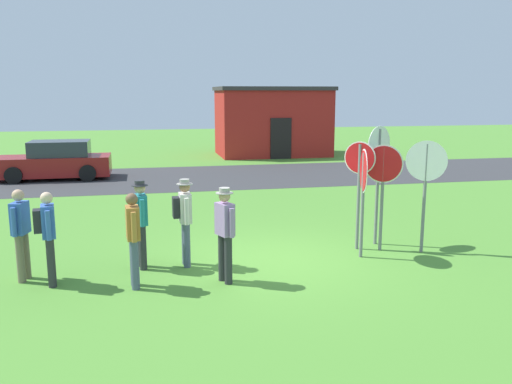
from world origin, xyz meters
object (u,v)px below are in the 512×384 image
(person_in_blue, at_px, (184,216))
(person_holding_notes, at_px, (48,232))
(person_near_signs, at_px, (21,230))
(stop_sign_rear_right, at_px, (378,163))
(parked_car_on_street, at_px, (56,162))
(stop_sign_leaning_right, at_px, (363,183))
(person_on_left, at_px, (225,229))
(stop_sign_low_front, at_px, (383,178))
(person_in_teal, at_px, (141,219))
(person_with_sunhat, at_px, (133,235))
(stop_sign_nearest, at_px, (359,177))
(stop_sign_center_cluster, at_px, (426,176))

(person_in_blue, relative_size, person_holding_notes, 1.03)
(person_near_signs, bearing_deg, stop_sign_rear_right, 7.14)
(stop_sign_rear_right, height_order, person_near_signs, stop_sign_rear_right)
(parked_car_on_street, xyz_separation_m, stop_sign_leaning_right, (7.81, -12.06, 0.88))
(parked_car_on_street, height_order, stop_sign_rear_right, stop_sign_rear_right)
(person_on_left, distance_m, person_holding_notes, 3.10)
(person_on_left, bearing_deg, stop_sign_low_front, 19.93)
(stop_sign_low_front, height_order, person_in_teal, stop_sign_low_front)
(parked_car_on_street, distance_m, person_near_signs, 12.18)
(stop_sign_rear_right, distance_m, person_on_left, 4.18)
(person_with_sunhat, bearing_deg, stop_sign_low_front, 13.44)
(parked_car_on_street, bearing_deg, person_holding_notes, -81.98)
(person_in_blue, bearing_deg, person_in_teal, 178.49)
(person_holding_notes, relative_size, person_in_teal, 0.97)
(person_with_sunhat, distance_m, person_near_signs, 2.14)
(person_near_signs, bearing_deg, stop_sign_leaning_right, 0.50)
(person_holding_notes, height_order, person_near_signs, same)
(stop_sign_rear_right, height_order, person_in_blue, stop_sign_rear_right)
(parked_car_on_street, xyz_separation_m, person_with_sunhat, (3.23, -12.89, 0.26))
(person_in_blue, height_order, person_near_signs, person_in_blue)
(person_in_blue, distance_m, person_near_signs, 2.96)
(stop_sign_nearest, relative_size, person_in_teal, 1.36)
(stop_sign_nearest, distance_m, person_on_left, 3.52)
(stop_sign_nearest, height_order, person_holding_notes, stop_sign_nearest)
(parked_car_on_street, relative_size, stop_sign_center_cluster, 1.80)
(stop_sign_center_cluster, relative_size, person_near_signs, 1.42)
(stop_sign_low_front, bearing_deg, stop_sign_center_cluster, -20.14)
(person_in_teal, bearing_deg, stop_sign_leaning_right, -2.71)
(person_in_teal, relative_size, person_near_signs, 1.03)
(stop_sign_leaning_right, distance_m, person_near_signs, 6.60)
(person_on_left, distance_m, person_in_teal, 1.84)
(stop_sign_center_cluster, height_order, stop_sign_leaning_right, stop_sign_center_cluster)
(person_in_blue, bearing_deg, person_with_sunhat, -133.05)
(person_on_left, distance_m, person_with_sunhat, 1.60)
(person_in_blue, bearing_deg, person_on_left, -59.62)
(person_holding_notes, xyz_separation_m, person_with_sunhat, (1.47, -0.41, -0.03))
(parked_car_on_street, height_order, stop_sign_nearest, stop_sign_nearest)
(stop_sign_low_front, relative_size, stop_sign_center_cluster, 0.96)
(stop_sign_nearest, distance_m, stop_sign_center_cluster, 1.38)
(person_holding_notes, xyz_separation_m, person_in_teal, (1.60, 0.64, 0.00))
(stop_sign_nearest, height_order, person_with_sunhat, stop_sign_nearest)
(person_on_left, bearing_deg, stop_sign_center_cluster, 12.79)
(stop_sign_low_front, bearing_deg, person_in_blue, -177.06)
(person_holding_notes, bearing_deg, parked_car_on_street, 98.02)
(stop_sign_center_cluster, relative_size, person_in_blue, 1.38)
(person_in_teal, bearing_deg, stop_sign_center_cluster, -1.03)
(person_with_sunhat, bearing_deg, parked_car_on_street, 104.06)
(stop_sign_center_cluster, bearing_deg, person_with_sunhat, -171.13)
(stop_sign_center_cluster, distance_m, person_holding_notes, 7.55)
(stop_sign_center_cluster, distance_m, person_in_blue, 5.11)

